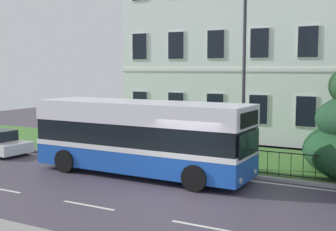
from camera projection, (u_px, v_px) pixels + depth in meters
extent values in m
cube|color=#453D49|center=(171.00, 200.00, 14.62)|extent=(60.00, 56.00, 0.06)
cube|color=silver|center=(213.00, 176.00, 17.81)|extent=(54.00, 0.14, 0.01)
cube|color=silver|center=(0.00, 189.00, 15.87)|extent=(2.00, 0.12, 0.01)
cube|color=silver|center=(89.00, 205.00, 13.98)|extent=(2.00, 0.12, 0.01)
cube|color=silver|center=(205.00, 227.00, 12.09)|extent=(2.00, 0.12, 0.01)
cube|color=#9E9E99|center=(218.00, 172.00, 18.21)|extent=(57.00, 0.24, 0.12)
cube|color=#43722F|center=(243.00, 159.00, 21.02)|extent=(57.00, 6.16, 0.12)
cube|color=white|center=(259.00, 43.00, 28.03)|extent=(15.27, 8.15, 11.70)
cube|color=white|center=(237.00, 70.00, 24.61)|extent=(15.27, 0.06, 0.20)
cube|color=#2D333D|center=(236.00, 124.00, 24.92)|extent=(1.10, 0.06, 2.20)
cube|color=white|center=(140.00, 104.00, 27.83)|extent=(1.11, 0.04, 1.68)
cube|color=black|center=(140.00, 104.00, 27.82)|extent=(1.01, 0.03, 1.58)
cube|color=white|center=(176.00, 106.00, 26.63)|extent=(1.11, 0.04, 1.68)
cube|color=black|center=(176.00, 106.00, 26.61)|extent=(1.01, 0.03, 1.58)
cube|color=white|center=(215.00, 107.00, 25.43)|extent=(1.11, 0.04, 1.68)
cube|color=black|center=(215.00, 107.00, 25.41)|extent=(1.01, 0.03, 1.58)
cube|color=white|center=(258.00, 109.00, 24.23)|extent=(1.11, 0.04, 1.68)
cube|color=black|center=(258.00, 109.00, 24.21)|extent=(1.01, 0.03, 1.58)
cube|color=white|center=(306.00, 111.00, 23.03)|extent=(1.11, 0.04, 1.68)
cube|color=black|center=(306.00, 111.00, 23.01)|extent=(1.01, 0.03, 1.58)
cube|color=white|center=(140.00, 46.00, 27.46)|extent=(1.11, 0.04, 1.68)
cube|color=black|center=(139.00, 46.00, 27.44)|extent=(1.01, 0.03, 1.58)
cube|color=white|center=(176.00, 45.00, 26.25)|extent=(1.11, 0.04, 1.68)
cube|color=black|center=(176.00, 45.00, 26.24)|extent=(1.01, 0.03, 1.58)
cube|color=white|center=(216.00, 44.00, 25.05)|extent=(1.11, 0.04, 1.68)
cube|color=black|center=(216.00, 44.00, 25.04)|extent=(1.01, 0.03, 1.58)
cube|color=white|center=(260.00, 43.00, 23.85)|extent=(1.11, 0.04, 1.68)
cube|color=black|center=(259.00, 43.00, 23.84)|extent=(1.01, 0.03, 1.58)
cube|color=white|center=(308.00, 42.00, 22.65)|extent=(1.11, 0.04, 1.68)
cube|color=black|center=(308.00, 42.00, 22.63)|extent=(1.01, 0.03, 1.58)
cube|color=black|center=(184.00, 144.00, 19.15)|extent=(16.57, 0.04, 0.04)
cube|color=black|center=(184.00, 164.00, 19.24)|extent=(16.57, 0.04, 0.04)
cylinder|color=black|center=(42.00, 140.00, 23.11)|extent=(0.02, 0.02, 0.95)
cylinder|color=black|center=(49.00, 141.00, 22.90)|extent=(0.02, 0.02, 0.95)
cylinder|color=black|center=(55.00, 142.00, 22.68)|extent=(0.02, 0.02, 0.95)
cylinder|color=black|center=(62.00, 142.00, 22.46)|extent=(0.02, 0.02, 0.95)
cylinder|color=black|center=(69.00, 143.00, 22.24)|extent=(0.02, 0.02, 0.95)
cylinder|color=black|center=(76.00, 144.00, 22.03)|extent=(0.02, 0.02, 0.95)
cylinder|color=black|center=(84.00, 144.00, 21.81)|extent=(0.02, 0.02, 0.95)
cylinder|color=black|center=(91.00, 145.00, 21.59)|extent=(0.02, 0.02, 0.95)
cylinder|color=black|center=(99.00, 146.00, 21.38)|extent=(0.02, 0.02, 0.95)
cylinder|color=black|center=(106.00, 147.00, 21.16)|extent=(0.02, 0.02, 0.95)
cylinder|color=black|center=(114.00, 148.00, 20.94)|extent=(0.02, 0.02, 0.95)
cylinder|color=black|center=(122.00, 148.00, 20.72)|extent=(0.02, 0.02, 0.95)
cylinder|color=black|center=(131.00, 149.00, 20.51)|extent=(0.02, 0.02, 0.95)
cylinder|color=black|center=(139.00, 150.00, 20.29)|extent=(0.02, 0.02, 0.95)
cylinder|color=black|center=(148.00, 151.00, 20.07)|extent=(0.02, 0.02, 0.95)
cylinder|color=black|center=(156.00, 152.00, 19.85)|extent=(0.02, 0.02, 0.95)
cylinder|color=black|center=(165.00, 153.00, 19.64)|extent=(0.02, 0.02, 0.95)
cylinder|color=black|center=(175.00, 154.00, 19.42)|extent=(0.02, 0.02, 0.95)
cylinder|color=black|center=(184.00, 155.00, 19.20)|extent=(0.02, 0.02, 0.95)
cylinder|color=black|center=(194.00, 156.00, 18.98)|extent=(0.02, 0.02, 0.95)
cylinder|color=black|center=(203.00, 157.00, 18.77)|extent=(0.02, 0.02, 0.95)
cylinder|color=black|center=(213.00, 158.00, 18.55)|extent=(0.02, 0.02, 0.95)
cylinder|color=black|center=(224.00, 159.00, 18.33)|extent=(0.02, 0.02, 0.95)
cylinder|color=black|center=(234.00, 160.00, 18.12)|extent=(0.02, 0.02, 0.95)
cylinder|color=black|center=(245.00, 161.00, 17.90)|extent=(0.02, 0.02, 0.95)
cylinder|color=black|center=(256.00, 162.00, 17.68)|extent=(0.02, 0.02, 0.95)
cylinder|color=black|center=(267.00, 163.00, 17.46)|extent=(0.02, 0.02, 0.95)
cylinder|color=black|center=(279.00, 164.00, 17.25)|extent=(0.02, 0.02, 0.95)
cylinder|color=black|center=(291.00, 166.00, 17.03)|extent=(0.02, 0.02, 0.95)
cylinder|color=black|center=(303.00, 167.00, 16.81)|extent=(0.02, 0.02, 0.95)
cylinder|color=black|center=(316.00, 168.00, 16.59)|extent=(0.02, 0.02, 0.95)
cylinder|color=black|center=(329.00, 169.00, 16.38)|extent=(0.02, 0.02, 0.95)
cube|color=blue|center=(141.00, 156.00, 18.01)|extent=(9.10, 2.61, 0.98)
cube|color=white|center=(141.00, 146.00, 17.97)|extent=(9.12, 2.63, 0.20)
cube|color=black|center=(141.00, 133.00, 17.91)|extent=(9.02, 2.57, 0.93)
cube|color=silver|center=(141.00, 112.00, 17.82)|extent=(9.10, 2.61, 0.82)
cube|color=black|center=(249.00, 144.00, 15.72)|extent=(0.09, 2.09, 0.85)
cube|color=black|center=(250.00, 119.00, 15.62)|extent=(0.08, 1.79, 0.52)
cylinder|color=silver|center=(255.00, 172.00, 16.53)|extent=(0.04, 0.20, 0.20)
cylinder|color=silver|center=(241.00, 181.00, 15.15)|extent=(0.04, 0.20, 0.20)
cylinder|color=black|center=(221.00, 165.00, 17.63)|extent=(0.96, 0.31, 0.96)
cylinder|color=black|center=(195.00, 178.00, 15.56)|extent=(0.96, 0.31, 0.96)
cylinder|color=black|center=(101.00, 152.00, 20.53)|extent=(0.96, 0.31, 0.96)
cylinder|color=black|center=(65.00, 161.00, 18.45)|extent=(0.96, 0.31, 0.96)
cylinder|color=black|center=(24.00, 148.00, 22.59)|extent=(0.61, 0.22, 0.60)
cylinder|color=#333338|center=(244.00, 84.00, 18.26)|extent=(0.14, 0.14, 7.09)
cylinder|color=#4C4742|center=(163.00, 151.00, 20.06)|extent=(0.51, 0.51, 0.94)
ellipsoid|color=black|center=(163.00, 139.00, 20.00)|extent=(0.52, 0.52, 0.18)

